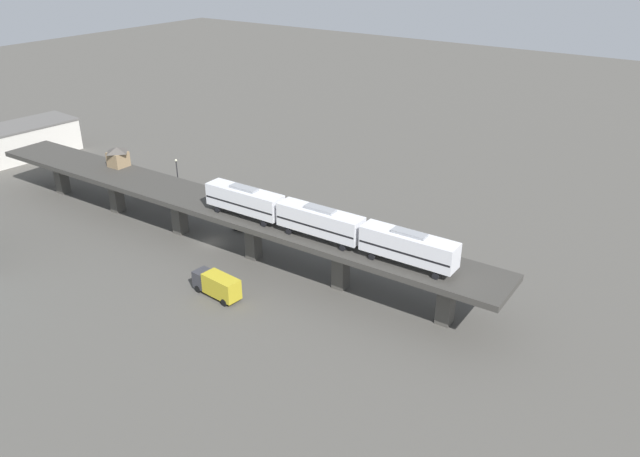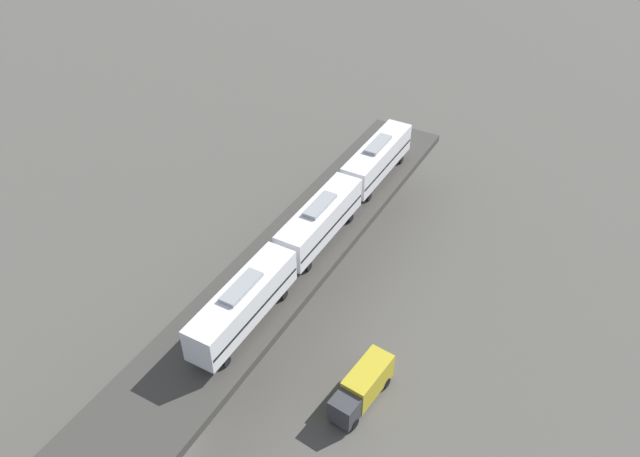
# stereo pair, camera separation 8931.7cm
# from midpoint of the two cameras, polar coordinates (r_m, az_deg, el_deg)

# --- Properties ---
(ground_plane) EXTENTS (400.00, 400.00, 0.00)m
(ground_plane) POSITION_cam_midpoint_polar(r_m,az_deg,el_deg) (65.04, -58.36, -30.67)
(ground_plane) COLOR #4C4944
(elevated_viaduct) EXTENTS (9.67, 92.11, 7.14)m
(elevated_viaduct) POSITION_cam_midpoint_polar(r_m,az_deg,el_deg) (60.97, -61.65, -27.62)
(elevated_viaduct) COLOR #393733
(elevated_viaduct) RESTS_ON ground
(subway_train) EXTENTS (3.35, 37.24, 4.45)m
(subway_train) POSITION_cam_midpoint_polar(r_m,az_deg,el_deg) (53.88, -44.03, -15.73)
(subway_train) COLOR silver
(subway_train) RESTS_ON elevated_viaduct
(street_car_white) EXTENTS (2.71, 4.69, 1.89)m
(street_car_white) POSITION_cam_midpoint_polar(r_m,az_deg,el_deg) (68.38, -58.26, -25.61)
(street_car_white) COLOR silver
(street_car_white) RESTS_ON ground
(delivery_truck) EXTENTS (2.92, 7.37, 3.20)m
(delivery_truck) POSITION_cam_midpoint_polar(r_m,az_deg,el_deg) (53.91, -45.50, -32.47)
(delivery_truck) COLOR #333338
(delivery_truck) RESTS_ON ground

